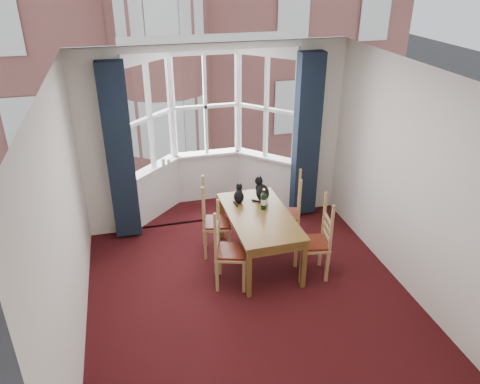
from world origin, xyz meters
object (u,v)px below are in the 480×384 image
object	(u,v)px
cat_right	(262,191)
wine_bottle	(264,200)
candle_short	(169,162)
candle_tall	(163,162)
dining_table	(260,220)
chair_left_near	(224,252)
chair_right_near	(319,244)
chair_left_far	(211,224)
chair_right_far	(292,216)
cat_left	(239,196)

from	to	relation	value
cat_right	wine_bottle	xyz separation A→B (m)	(-0.06, -0.28, -0.00)
candle_short	candle_tall	bearing A→B (deg)	-161.73
dining_table	chair_left_near	size ratio (longest dim) A/B	1.71
dining_table	candle_tall	world-z (taller)	candle_tall
chair_right_near	chair_left_far	bearing A→B (deg)	146.15
chair_right_far	cat_left	size ratio (longest dim) A/B	3.31
chair_left_near	wine_bottle	size ratio (longest dim) A/B	2.99
candle_tall	wine_bottle	bearing A→B (deg)	-51.69
chair_left_near	cat_right	bearing A→B (deg)	47.48
chair_left_near	chair_right_far	world-z (taller)	same
chair_left_near	chair_left_far	size ratio (longest dim) A/B	1.00
wine_bottle	chair_right_far	bearing A→B (deg)	17.85
chair_right_far	cat_left	bearing A→B (deg)	171.01
cat_left	cat_right	world-z (taller)	cat_right
candle_short	wine_bottle	bearing A→B (deg)	-54.37
dining_table	cat_right	world-z (taller)	cat_right
chair_right_near	cat_left	distance (m)	1.31
cat_left	cat_right	bearing A→B (deg)	-0.47
chair_left_near	cat_right	xyz separation A→B (m)	(0.74, 0.80, 0.40)
chair_left_far	cat_right	size ratio (longest dim) A/B	2.58
dining_table	cat_right	distance (m)	0.50
chair_right_far	candle_tall	world-z (taller)	candle_tall
chair_left_near	chair_right_near	xyz separation A→B (m)	(1.26, -0.11, 0.00)
chair_right_near	chair_left_near	bearing A→B (deg)	174.89
cat_left	candle_short	bearing A→B (deg)	123.20
cat_right	candle_tall	distance (m)	1.78
cat_right	wine_bottle	size ratio (longest dim) A/B	1.16
dining_table	chair_left_far	xyz separation A→B (m)	(-0.61, 0.37, -0.18)
wine_bottle	candle_short	size ratio (longest dim) A/B	3.16
candle_tall	dining_table	bearing A→B (deg)	-56.43
cat_right	candle_tall	bearing A→B (deg)	135.37
wine_bottle	chair_left_far	bearing A→B (deg)	162.19
chair_right_near	candle_tall	bearing A→B (deg)	129.55
chair_left_near	candle_short	distance (m)	2.18
chair_right_near	chair_right_far	distance (m)	0.80
chair_right_near	cat_left	bearing A→B (deg)	133.19
cat_left	cat_right	distance (m)	0.34
chair_left_near	chair_left_far	xyz separation A→B (m)	(-0.03, 0.75, 0.00)
chair_left_far	cat_right	world-z (taller)	cat_right
chair_left_far	candle_short	world-z (taller)	candle_short
cat_left	cat_right	size ratio (longest dim) A/B	0.78
cat_right	dining_table	bearing A→B (deg)	-110.37
candle_short	dining_table	bearing A→B (deg)	-59.10
candle_tall	candle_short	distance (m)	0.10
cat_left	chair_right_near	bearing A→B (deg)	-46.81
chair_left_near	chair_left_far	distance (m)	0.75
candle_tall	chair_left_near	bearing A→B (deg)	-75.48
chair_left_near	cat_left	distance (m)	0.97
dining_table	candle_short	distance (m)	2.01
cat_left	candle_tall	size ratio (longest dim) A/B	2.17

